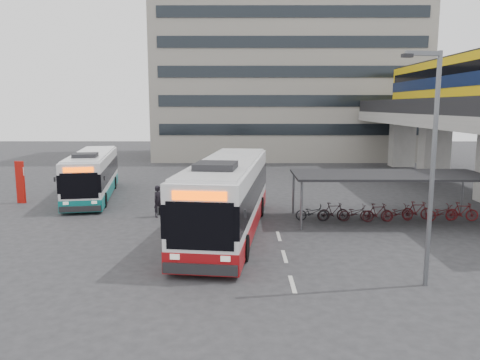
{
  "coord_description": "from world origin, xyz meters",
  "views": [
    {
      "loc": [
        0.74,
        -21.32,
        6.07
      ],
      "look_at": [
        0.66,
        4.31,
        2.0
      ],
      "focal_mm": 35.0,
      "sensor_mm": 36.0,
      "label": 1
    }
  ],
  "objects_px": {
    "bus_main": "(228,197)",
    "pedestrian": "(158,201)",
    "bus_teal": "(93,175)",
    "lamp_post": "(431,156)"
  },
  "relations": [
    {
      "from": "bus_main",
      "to": "bus_teal",
      "type": "height_order",
      "value": "bus_main"
    },
    {
      "from": "bus_main",
      "to": "pedestrian",
      "type": "relative_size",
      "value": 7.43
    },
    {
      "from": "pedestrian",
      "to": "bus_main",
      "type": "bearing_deg",
      "value": -89.41
    },
    {
      "from": "bus_teal",
      "to": "pedestrian",
      "type": "relative_size",
      "value": 6.34
    },
    {
      "from": "bus_main",
      "to": "pedestrian",
      "type": "distance_m",
      "value": 5.14
    },
    {
      "from": "pedestrian",
      "to": "lamp_post",
      "type": "bearing_deg",
      "value": -92.72
    },
    {
      "from": "bus_main",
      "to": "bus_teal",
      "type": "bearing_deg",
      "value": 143.23
    },
    {
      "from": "bus_main",
      "to": "pedestrian",
      "type": "height_order",
      "value": "bus_main"
    },
    {
      "from": "bus_main",
      "to": "pedestrian",
      "type": "xyz_separation_m",
      "value": [
        -3.91,
        3.22,
        -0.88
      ]
    },
    {
      "from": "bus_teal",
      "to": "pedestrian",
      "type": "bearing_deg",
      "value": -56.57
    }
  ]
}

